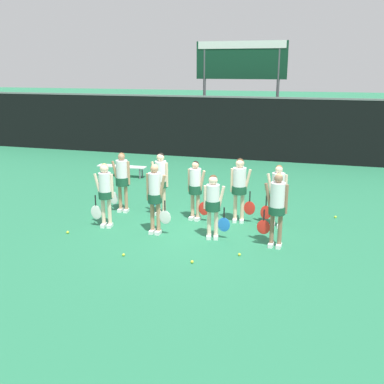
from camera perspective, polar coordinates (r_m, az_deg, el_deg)
ground_plane at (r=12.01m, az=0.02°, el=-4.44°), size 140.00×140.00×0.00m
fence_windscreen at (r=20.54m, az=7.34°, el=8.00°), size 60.00×0.08×2.86m
scoreboard at (r=22.32m, az=6.23°, el=15.55°), size 4.37×0.15×5.29m
bench_courtside at (r=17.56m, az=-8.91°, el=3.12°), size 1.93×0.41×0.43m
player_0 at (r=11.94m, az=-10.99°, el=0.29°), size 0.65×0.36×1.72m
player_1 at (r=11.27m, az=-4.71°, el=-0.20°), size 0.65×0.35×1.80m
player_2 at (r=10.95m, az=2.70°, el=-1.21°), size 0.66×0.37×1.62m
player_3 at (r=10.56m, az=10.73°, el=-1.50°), size 0.69×0.39×1.79m
player_4 at (r=13.13m, az=-8.87°, el=1.87°), size 0.66×0.39×1.76m
player_5 at (r=12.68m, az=-4.01°, el=1.71°), size 0.66×0.37×1.81m
player_6 at (r=12.28m, az=0.46°, el=0.77°), size 0.64×0.37×1.67m
player_7 at (r=12.15m, az=6.07°, el=0.96°), size 0.69×0.40×1.77m
player_8 at (r=11.94m, az=10.82°, el=0.12°), size 0.67×0.38×1.68m
tennis_ball_0 at (r=9.87m, az=0.02°, el=-8.86°), size 0.07×0.07×0.07m
tennis_ball_1 at (r=13.32m, az=17.76°, el=-3.03°), size 0.06×0.06×0.06m
tennis_ball_2 at (r=13.25m, az=2.11°, el=-2.36°), size 0.07×0.07×0.07m
tennis_ball_3 at (r=10.29m, az=6.04°, el=-7.89°), size 0.06×0.06×0.06m
tennis_ball_4 at (r=10.33m, az=-8.69°, el=-7.88°), size 0.06×0.06×0.06m
tennis_ball_5 at (r=11.96m, az=-15.51°, el=-4.95°), size 0.07×0.07×0.07m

